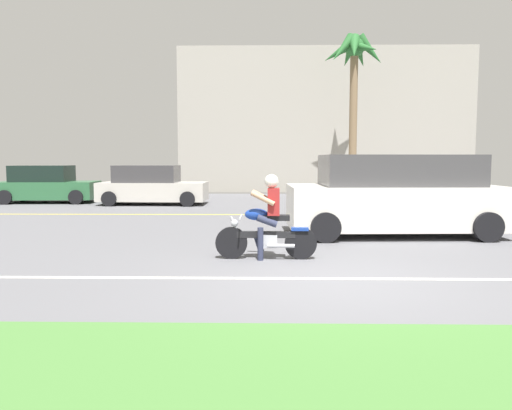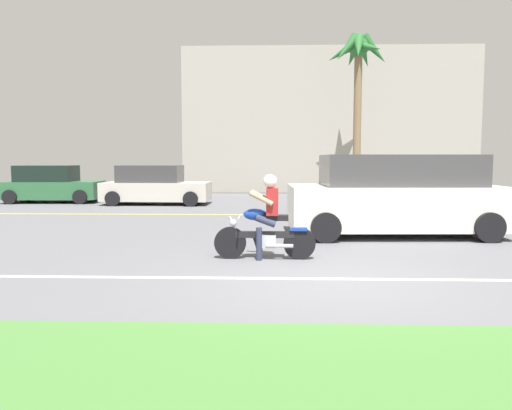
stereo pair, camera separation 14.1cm
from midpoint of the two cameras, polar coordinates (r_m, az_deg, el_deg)
ground at (r=10.42m, az=6.02°, el=-4.54°), size 56.00×30.00×0.04m
lane_line_near at (r=7.47m, az=7.99°, el=-8.29°), size 50.40×0.12×0.01m
lane_line_far at (r=15.77m, az=4.35°, el=-1.11°), size 50.40×0.12×0.01m
motorcyclist at (r=8.74m, az=0.79°, el=-2.11°), size 1.78×0.58×1.49m
suv_nearby at (r=11.90m, az=15.22°, el=0.99°), size 5.02×2.43×1.84m
parked_car_0 at (r=21.81m, az=-22.90°, el=2.09°), size 3.85×2.04×1.49m
parked_car_1 at (r=19.69m, az=-12.02°, el=2.11°), size 4.09×1.90×1.51m
palm_tree_0 at (r=24.32m, az=10.93°, el=15.62°), size 2.98×3.03×7.48m
building_far at (r=28.46m, az=7.37°, el=9.30°), size 15.45×4.00×7.55m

